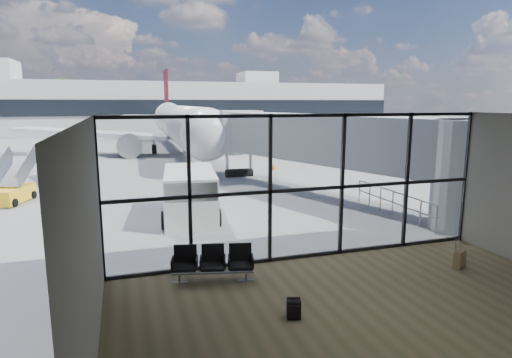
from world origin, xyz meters
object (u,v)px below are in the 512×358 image
seating_row (213,261)px  mobile_stairs (10,192)px  airliner (180,124)px  service_van (190,194)px  suitcase (460,259)px  belt_loader (61,172)px  backpack (294,309)px

seating_row → mobile_stairs: (-7.57, 12.12, -0.05)m
airliner → service_van: bearing=-95.6°
suitcase → belt_loader: (-12.95, 18.49, 0.37)m
airliner → service_van: airliner is taller
seating_row → service_van: service_van is taller
seating_row → belt_loader: (-5.88, 17.12, 0.11)m
backpack → mobile_stairs: (-8.87, 14.78, 0.27)m
seating_row → mobile_stairs: 14.29m
suitcase → mobile_stairs: (-14.64, 13.49, 0.21)m
seating_row → airliner: size_ratio=0.06×
backpack → service_van: size_ratio=0.10×
belt_loader → service_van: bearing=-73.8°
airliner → service_van: 25.11m
service_van → mobile_stairs: 9.74m
mobile_stairs → airliner: bearing=77.5°
backpack → service_van: service_van is taller
airliner → mobile_stairs: 22.25m
suitcase → belt_loader: belt_loader is taller
suitcase → belt_loader: bearing=100.7°
seating_row → airliner: 31.65m
seating_row → mobile_stairs: mobile_stairs is taller
backpack → suitcase: suitcase is taller
backpack → belt_loader: 21.04m
suitcase → airliner: size_ratio=0.03×
suitcase → belt_loader: 22.58m
service_van → mobile_stairs: bearing=151.8°
suitcase → mobile_stairs: size_ratio=0.30×
backpack → mobile_stairs: 17.24m
seating_row → backpack: seating_row is taller
belt_loader → mobile_stairs: (-1.69, -5.00, -0.16)m
airliner → mobile_stairs: bearing=-118.3°
suitcase → seating_row: bearing=144.7°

